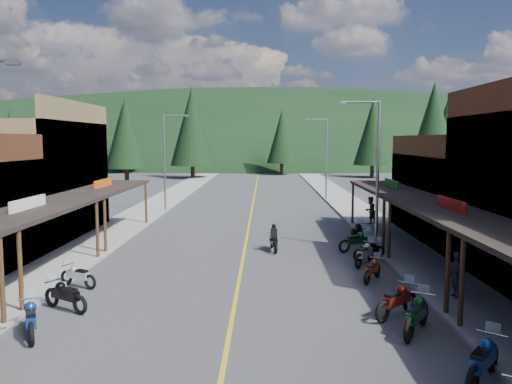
{
  "coord_description": "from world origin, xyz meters",
  "views": [
    {
      "loc": [
        1.07,
        -18.57,
        5.94
      ],
      "look_at": [
        0.6,
        9.38,
        3.0
      ],
      "focal_mm": 35.0,
      "sensor_mm": 36.0,
      "label": 1
    }
  ],
  "objects_px": {
    "pine_2": "(192,126)",
    "bike_east_6": "(417,313)",
    "pine_3": "(282,136)",
    "bike_east_9": "(365,252)",
    "pine_7": "(90,133)",
    "pine_11": "(433,128)",
    "bike_west_6": "(31,317)",
    "pedestrian_east_b": "(370,210)",
    "bike_west_8": "(78,274)",
    "bike_west_7": "(65,294)",
    "bike_east_10": "(369,249)",
    "pine_10": "(126,133)",
    "bike_east_5": "(483,358)",
    "pine_4": "(373,131)",
    "bike_east_11": "(357,240)",
    "streetlight_3": "(325,155)",
    "pine_0": "(11,136)",
    "streetlight_2": "(375,168)",
    "shop_east_3": "(476,197)",
    "rider_on_bike": "(274,240)",
    "bike_east_8": "(372,268)",
    "pine_1": "(123,132)",
    "pedestrian_east_a": "(456,274)",
    "pine_8": "(69,139)",
    "bike_east_7": "(397,299)",
    "bike_east_12": "(357,231)",
    "pine_9": "(446,136)",
    "shop_west_3": "(20,180)"
  },
  "relations": [
    {
      "from": "bike_west_8",
      "to": "bike_west_7",
      "type": "bearing_deg",
      "value": -140.77
    },
    {
      "from": "bike_east_8",
      "to": "pine_3",
      "type": "bearing_deg",
      "value": 121.6
    },
    {
      "from": "pine_1",
      "to": "bike_east_12",
      "type": "bearing_deg",
      "value": -63.06
    },
    {
      "from": "pine_4",
      "to": "pine_7",
      "type": "bearing_deg",
      "value": 162.26
    },
    {
      "from": "pine_0",
      "to": "pine_7",
      "type": "distance_m",
      "value": 16.14
    },
    {
      "from": "pine_2",
      "to": "bike_east_6",
      "type": "xyz_separation_m",
      "value": [
        15.74,
        -61.72,
        -7.33
      ]
    },
    {
      "from": "pine_4",
      "to": "pine_10",
      "type": "relative_size",
      "value": 1.08
    },
    {
      "from": "pine_1",
      "to": "pine_3",
      "type": "bearing_deg",
      "value": -8.13
    },
    {
      "from": "pine_0",
      "to": "bike_east_7",
      "type": "bearing_deg",
      "value": -54.71
    },
    {
      "from": "bike_east_6",
      "to": "bike_east_10",
      "type": "xyz_separation_m",
      "value": [
        0.53,
        9.5,
        -0.12
      ]
    },
    {
      "from": "bike_east_9",
      "to": "bike_east_10",
      "type": "height_order",
      "value": "bike_east_9"
    },
    {
      "from": "streetlight_2",
      "to": "bike_west_8",
      "type": "bearing_deg",
      "value": -152.15
    },
    {
      "from": "pine_4",
      "to": "pine_8",
      "type": "bearing_deg",
      "value": -153.43
    },
    {
      "from": "bike_east_6",
      "to": "bike_east_9",
      "type": "relative_size",
      "value": 1.08
    },
    {
      "from": "streetlight_2",
      "to": "pine_10",
      "type": "bearing_deg",
      "value": 120.71
    },
    {
      "from": "bike_east_6",
      "to": "shop_west_3",
      "type": "bearing_deg",
      "value": 173.97
    },
    {
      "from": "streetlight_2",
      "to": "pedestrian_east_b",
      "type": "distance_m",
      "value": 8.52
    },
    {
      "from": "streetlight_2",
      "to": "pine_2",
      "type": "xyz_separation_m",
      "value": [
        -16.95,
        50.0,
        3.53
      ]
    },
    {
      "from": "bike_east_10",
      "to": "bike_east_12",
      "type": "bearing_deg",
      "value": 148.82
    },
    {
      "from": "bike_west_6",
      "to": "streetlight_3",
      "type": "bearing_deg",
      "value": 43.04
    },
    {
      "from": "pine_10",
      "to": "bike_west_7",
      "type": "distance_m",
      "value": 53.61
    },
    {
      "from": "pine_7",
      "to": "pine_11",
      "type": "distance_m",
      "value": 64.4
    },
    {
      "from": "pine_1",
      "to": "bike_east_9",
      "type": "xyz_separation_m",
      "value": [
        29.86,
        -65.26,
        -6.62
      ]
    },
    {
      "from": "pine_9",
      "to": "pine_11",
      "type": "bearing_deg",
      "value": -119.74
    },
    {
      "from": "bike_west_7",
      "to": "bike_east_5",
      "type": "relative_size",
      "value": 0.93
    },
    {
      "from": "bike_west_7",
      "to": "pedestrian_east_a",
      "type": "bearing_deg",
      "value": -53.87
    },
    {
      "from": "streetlight_3",
      "to": "pine_0",
      "type": "xyz_separation_m",
      "value": [
        -46.95,
        32.0,
        2.02
      ]
    },
    {
      "from": "pine_4",
      "to": "bike_east_11",
      "type": "distance_m",
      "value": 54.14
    },
    {
      "from": "bike_west_6",
      "to": "pedestrian_east_b",
      "type": "xyz_separation_m",
      "value": [
        14.36,
        19.82,
        0.47
      ]
    },
    {
      "from": "shop_east_3",
      "to": "pine_10",
      "type": "xyz_separation_m",
      "value": [
        -31.75,
        38.7,
        4.25
      ]
    },
    {
      "from": "pine_3",
      "to": "bike_east_9",
      "type": "xyz_separation_m",
      "value": [
        1.86,
        -61.26,
        -5.87
      ]
    },
    {
      "from": "streetlight_2",
      "to": "bike_east_10",
      "type": "distance_m",
      "value": 4.55
    },
    {
      "from": "bike_east_11",
      "to": "rider_on_bike",
      "type": "xyz_separation_m",
      "value": [
        -4.42,
        0.06,
        -0.02
      ]
    },
    {
      "from": "streetlight_3",
      "to": "bike_east_6",
      "type": "relative_size",
      "value": 3.44
    },
    {
      "from": "shop_east_3",
      "to": "pine_11",
      "type": "relative_size",
      "value": 0.88
    },
    {
      "from": "pine_0",
      "to": "rider_on_bike",
      "type": "relative_size",
      "value": 5.36
    },
    {
      "from": "pine_2",
      "to": "bike_west_6",
      "type": "xyz_separation_m",
      "value": [
        4.02,
        -62.13,
        -7.38
      ]
    },
    {
      "from": "streetlight_2",
      "to": "bike_east_5",
      "type": "bearing_deg",
      "value": -92.11
    },
    {
      "from": "pine_10",
      "to": "streetlight_3",
      "type": "bearing_deg",
      "value": -38.71
    },
    {
      "from": "bike_east_5",
      "to": "bike_east_7",
      "type": "bearing_deg",
      "value": 139.94
    },
    {
      "from": "rider_on_bike",
      "to": "bike_west_8",
      "type": "bearing_deg",
      "value": -146.83
    },
    {
      "from": "pine_11",
      "to": "pedestrian_east_b",
      "type": "distance_m",
      "value": 25.88
    },
    {
      "from": "bike_east_7",
      "to": "pine_0",
      "type": "bearing_deg",
      "value": 172.77
    },
    {
      "from": "pine_4",
      "to": "rider_on_bike",
      "type": "distance_m",
      "value": 55.24
    },
    {
      "from": "streetlight_3",
      "to": "bike_east_7",
      "type": "bearing_deg",
      "value": -92.56
    },
    {
      "from": "pine_0",
      "to": "bike_east_8",
      "type": "relative_size",
      "value": 5.83
    },
    {
      "from": "shop_east_3",
      "to": "pine_9",
      "type": "bearing_deg",
      "value": 73.09
    },
    {
      "from": "pine_0",
      "to": "pine_11",
      "type": "distance_m",
      "value": 64.63
    },
    {
      "from": "bike_east_11",
      "to": "bike_east_12",
      "type": "relative_size",
      "value": 0.98
    },
    {
      "from": "bike_east_7",
      "to": "rider_on_bike",
      "type": "relative_size",
      "value": 1.1
    }
  ]
}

